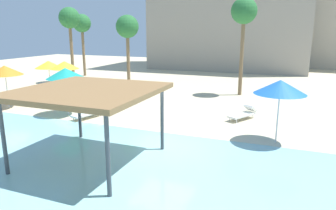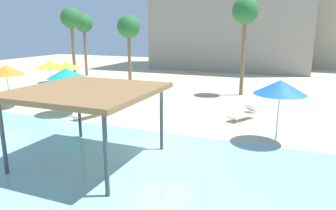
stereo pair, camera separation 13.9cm
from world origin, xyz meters
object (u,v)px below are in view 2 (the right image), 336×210
beach_umbrella_yellow_2 (66,65)px  palm_tree_0 (84,25)px  beach_umbrella_orange_1 (6,70)px  beach_umbrella_blue_0 (280,87)px  beach_umbrella_teal_3 (66,73)px  lounge_chair_4 (90,112)px  palm_tree_1 (245,14)px  shade_pavilion (87,93)px  lounge_chair_2 (61,96)px  lounge_chair_1 (244,114)px  palm_tree_3 (71,20)px  palm_tree_2 (129,28)px  beach_umbrella_yellow_4 (50,64)px

beach_umbrella_yellow_2 → palm_tree_0: (-5.37, 9.64, 3.03)m
beach_umbrella_orange_1 → beach_umbrella_blue_0: bearing=-1.4°
beach_umbrella_teal_3 → palm_tree_0: bearing=122.8°
lounge_chair_4 → palm_tree_1: (6.90, 9.71, 5.67)m
beach_umbrella_blue_0 → palm_tree_1: 11.09m
shade_pavilion → lounge_chair_2: bearing=135.8°
lounge_chair_1 → lounge_chair_4: (-8.19, -2.95, 0.00)m
shade_pavilion → palm_tree_3: 19.64m
beach_umbrella_orange_1 → palm_tree_3: size_ratio=0.39×
beach_umbrella_blue_0 → lounge_chair_4: size_ratio=1.42×
beach_umbrella_yellow_2 → beach_umbrella_teal_3: size_ratio=0.95×
palm_tree_3 → beach_umbrella_teal_3: bearing=-53.6°
beach_umbrella_orange_1 → palm_tree_3: (-2.52, 9.75, 3.33)m
palm_tree_3 → beach_umbrella_yellow_2: bearing=-56.6°
lounge_chair_1 → palm_tree_2: bearing=-91.4°
beach_umbrella_blue_0 → lounge_chair_2: 15.25m
beach_umbrella_teal_3 → beach_umbrella_blue_0: bearing=-2.2°
beach_umbrella_teal_3 → palm_tree_1: (8.47, 9.58, 3.55)m
lounge_chair_2 → palm_tree_0: (-5.85, 10.93, 5.05)m
palm_tree_2 → palm_tree_1: bearing=2.4°
beach_umbrella_yellow_4 → palm_tree_1: palm_tree_1 is taller
lounge_chair_4 → palm_tree_1: bearing=161.0°
beach_umbrella_teal_3 → lounge_chair_2: beach_umbrella_teal_3 is taller
lounge_chair_1 → lounge_chair_4: 8.71m
shade_pavilion → lounge_chair_1: (4.49, 8.00, -2.33)m
beach_umbrella_yellow_4 → palm_tree_2: (5.01, 3.96, 2.80)m
palm_tree_3 → lounge_chair_1: bearing=-22.2°
beach_umbrella_yellow_2 → palm_tree_1: bearing=24.1°
beach_umbrella_yellow_4 → palm_tree_1: size_ratio=0.35×
lounge_chair_4 → beach_umbrella_teal_3: bearing=-78.5°
lounge_chair_2 → palm_tree_0: size_ratio=0.29×
shade_pavilion → beach_umbrella_yellow_2: 12.88m
beach_umbrella_yellow_4 → palm_tree_2: 6.97m
beach_umbrella_orange_1 → palm_tree_0: size_ratio=0.42×
shade_pavilion → beach_umbrella_yellow_4: shade_pavilion is taller
shade_pavilion → beach_umbrella_yellow_4: 15.31m
shade_pavilion → lounge_chair_2: shade_pavilion is taller
palm_tree_1 → lounge_chair_2: bearing=-150.0°
lounge_chair_4 → beach_umbrella_blue_0: bearing=104.7°
shade_pavilion → beach_umbrella_teal_3: shade_pavilion is taller
beach_umbrella_yellow_2 → beach_umbrella_yellow_4: (-2.41, 1.02, -0.15)m
beach_umbrella_yellow_2 → beach_umbrella_yellow_4: 2.62m
lounge_chair_1 → beach_umbrella_teal_3: bearing=-44.6°
lounge_chair_4 → beach_umbrella_orange_1: bearing=-74.4°
lounge_chair_2 → palm_tree_2: (2.12, 6.27, 4.67)m
beach_umbrella_teal_3 → shade_pavilion: bearing=-44.5°
lounge_chair_1 → palm_tree_1: palm_tree_1 is taller
lounge_chair_4 → palm_tree_0: 18.18m
beach_umbrella_orange_1 → beach_umbrella_yellow_2: 4.39m
lounge_chair_4 → palm_tree_0: (-10.47, 13.98, 5.05)m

